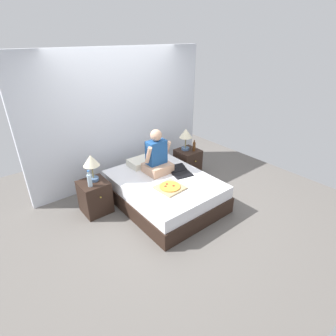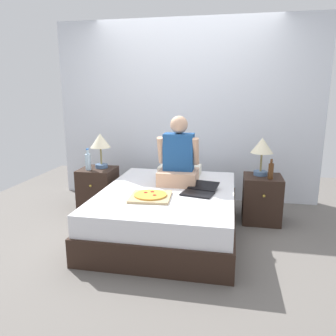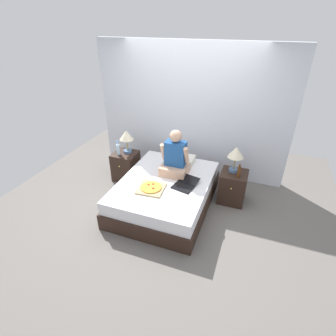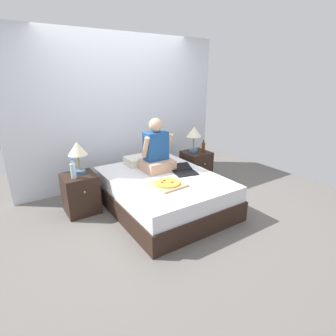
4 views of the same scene
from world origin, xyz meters
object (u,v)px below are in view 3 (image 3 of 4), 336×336
nightstand_right (233,187)px  lamp_on_right_nightstand (236,154)px  bed (166,193)px  beer_bottle (239,172)px  water_bottle (118,149)px  person_seated (175,158)px  lamp_on_left_nightstand (126,137)px  pizza_box (151,188)px  laptop (185,185)px  nightstand_left (126,166)px

nightstand_right → lamp_on_right_nightstand: (-0.03, 0.05, 0.61)m
bed → beer_bottle: (1.11, 0.42, 0.41)m
water_bottle → person_seated: bearing=-7.5°
lamp_on_left_nightstand → beer_bottle: size_ratio=1.96×
nightstand_right → pizza_box: 1.45m
bed → nightstand_right: nightstand_right is taller
laptop → pizza_box: size_ratio=1.10×
nightstand_left → lamp_on_left_nightstand: 0.61m
bed → person_seated: bearing=76.3°
nightstand_left → water_bottle: size_ratio=2.02×
water_bottle → pizza_box: 1.26m
lamp_on_left_nightstand → beer_bottle: 2.13m
nightstand_left → lamp_on_right_nightstand: 2.14m
nightstand_left → person_seated: 1.24m
beer_bottle → pizza_box: 1.44m
bed → nightstand_left: (-1.04, 0.52, 0.04)m
bed → lamp_on_left_nightstand: lamp_on_left_nightstand is taller
bed → nightstand_left: 1.16m
pizza_box → bed: bearing=68.9°
bed → person_seated: person_seated is taller
laptop → lamp_on_right_nightstand: bearing=42.9°
nightstand_left → lamp_on_left_nightstand: lamp_on_left_nightstand is taller
nightstand_left → water_bottle: 0.41m
nightstand_right → beer_bottle: bearing=-55.0°
nightstand_left → lamp_on_left_nightstand: size_ratio=1.24×
lamp_on_left_nightstand → nightstand_right: (2.04, -0.05, -0.61)m
lamp_on_left_nightstand → pizza_box: size_ratio=1.05×
lamp_on_right_nightstand → person_seated: person_seated is taller
water_bottle → beer_bottle: bearing=-0.3°
nightstand_right → beer_bottle: (0.07, -0.10, 0.37)m
laptop → person_seated: bearing=130.9°
lamp_on_left_nightstand → nightstand_right: bearing=-1.4°
beer_bottle → person_seated: bearing=-172.1°
lamp_on_right_nightstand → water_bottle: bearing=-176.2°
water_bottle → nightstand_right: water_bottle is taller
nightstand_right → nightstand_left: bearing=180.0°
beer_bottle → laptop: (-0.76, -0.47, -0.14)m
nightstand_right → lamp_on_right_nightstand: bearing=120.9°
bed → beer_bottle: 1.26m
lamp_on_left_nightstand → beer_bottle: lamp_on_left_nightstand is taller
laptop → bed: bearing=172.7°
beer_bottle → laptop: 0.91m
bed → laptop: 0.44m
person_seated → bed: bearing=-103.7°
bed → pizza_box: (-0.12, -0.31, 0.27)m
nightstand_left → water_bottle: bearing=-131.7°
bed → pizza_box: 0.43m
nightstand_left → beer_bottle: 2.18m
beer_bottle → pizza_box: (-1.23, -0.73, -0.15)m
nightstand_right → pizza_box: size_ratio=1.30×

